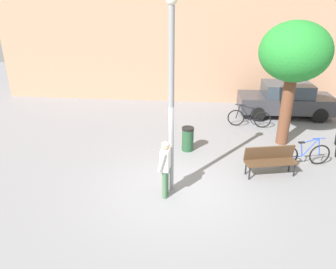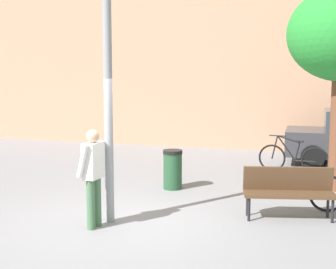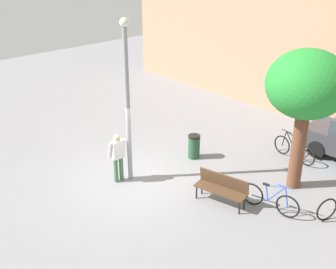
{
  "view_description": "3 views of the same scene",
  "coord_description": "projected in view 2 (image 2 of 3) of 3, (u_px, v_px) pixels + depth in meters",
  "views": [
    {
      "loc": [
        0.52,
        -7.96,
        5.17
      ],
      "look_at": [
        -0.46,
        1.8,
        0.95
      ],
      "focal_mm": 34.61,
      "sensor_mm": 36.0,
      "label": 1
    },
    {
      "loc": [
        3.21,
        -7.5,
        2.63
      ],
      "look_at": [
        0.29,
        1.93,
        1.33
      ],
      "focal_mm": 51.64,
      "sensor_mm": 36.0,
      "label": 2
    },
    {
      "loc": [
        9.8,
        -7.31,
        7.24
      ],
      "look_at": [
        0.18,
        1.38,
        1.31
      ],
      "focal_mm": 45.81,
      "sensor_mm": 36.0,
      "label": 3
    }
  ],
  "objects": [
    {
      "name": "lamppost",
      "position": [
        107.0,
        54.0,
        8.11
      ],
      "size": [
        0.28,
        0.28,
        5.23
      ],
      "color": "gray",
      "rests_on": "ground_plane"
    },
    {
      "name": "bicycle_black",
      "position": [
        293.0,
        158.0,
        12.5
      ],
      "size": [
        1.8,
        0.27,
        0.97
      ],
      "color": "black",
      "rests_on": "ground_plane"
    },
    {
      "name": "person_by_lamppost",
      "position": [
        93.0,
        171.0,
        8.04
      ],
      "size": [
        0.32,
        0.61,
        1.67
      ],
      "color": "#47704C",
      "rests_on": "ground_plane"
    },
    {
      "name": "building_facade",
      "position": [
        225.0,
        8.0,
        16.77
      ],
      "size": [
        19.84,
        2.0,
        9.6
      ],
      "primitive_type": "cube",
      "color": "tan",
      "rests_on": "ground_plane"
    },
    {
      "name": "park_bench",
      "position": [
        289.0,
        188.0,
        8.63
      ],
      "size": [
        1.67,
        0.82,
        0.92
      ],
      "color": "#513823",
      "rests_on": "ground_plane"
    },
    {
      "name": "trash_bin",
      "position": [
        173.0,
        169.0,
        10.8
      ],
      "size": [
        0.44,
        0.44,
        0.88
      ],
      "color": "#234C2D",
      "rests_on": "ground_plane"
    },
    {
      "name": "ground_plane",
      "position": [
        119.0,
        223.0,
        8.39
      ],
      "size": [
        36.0,
        36.0,
        0.0
      ],
      "primitive_type": "plane",
      "color": "gray"
    }
  ]
}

